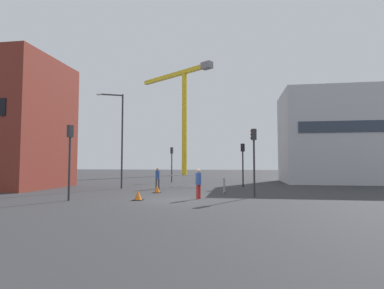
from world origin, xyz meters
The scene contains 15 objects.
ground centered at (0.00, 0.00, 0.00)m, with size 160.00×160.00×0.00m, color #333335.
brick_building centered at (-16.00, 6.02, 5.45)m, with size 8.93×7.80×10.90m.
office_block centered at (14.41, 17.34, 4.89)m, with size 11.93×8.05×9.78m.
construction_crane centered at (-6.11, 35.90, 12.94)m, with size 14.77×10.60×18.97m.
streetlamp_tall centered at (-6.22, 6.96, 4.68)m, with size 2.05×0.98×7.90m.
traffic_light_near centered at (-5.79, -1.22, 2.84)m, with size 0.33×0.39×4.26m.
traffic_light_far centered at (4.02, 10.20, 2.58)m, with size 0.36×0.38×3.83m.
traffic_light_verge centered at (-3.66, 15.90, 2.60)m, with size 0.28×0.39×3.86m.
traffic_light_corner centered at (4.59, 2.14, 2.83)m, with size 0.39×0.31×4.24m.
pedestrian_walking centered at (1.30, 0.65, 1.02)m, with size 0.34×0.34×1.76m.
pedestrian_waiting centered at (-2.86, 6.94, 1.00)m, with size 0.34×0.34×1.72m.
safety_barrier_front centered at (-1.03, 8.52, 0.56)m, with size 2.47×0.11×1.08m.
safety_barrier_rear centered at (2.63, 4.52, 0.56)m, with size 0.09×1.85×1.08m.
traffic_cone_striped centered at (-2.09, 3.94, 0.24)m, with size 0.52×0.52×0.52m.
traffic_cone_orange centered at (-2.01, -0.45, 0.26)m, with size 0.56×0.56×0.56m.
Camera 1 is at (3.63, -17.21, 2.09)m, focal length 28.54 mm.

